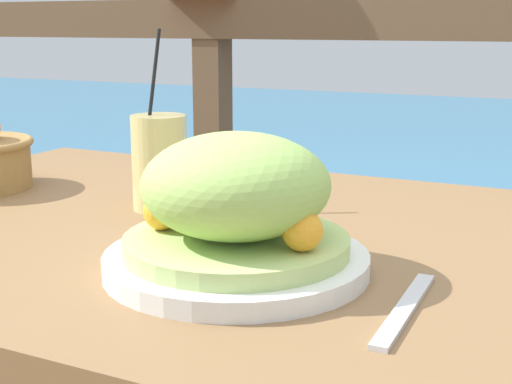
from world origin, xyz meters
name	(u,v)px	position (x,y,z in m)	size (l,w,h in m)	color
patio_table	(241,307)	(0.00, 0.00, 0.65)	(1.21, 0.76, 0.76)	olive
railing_fence	(398,141)	(0.00, 0.74, 0.76)	(2.80, 0.08, 1.06)	brown
salad_plate	(236,213)	(0.07, -0.14, 0.82)	(0.27, 0.27, 0.14)	white
drink_glass	(159,162)	(-0.15, 0.04, 0.82)	(0.08, 0.08, 0.24)	#DBCC7F
fork	(405,309)	(0.25, -0.17, 0.76)	(0.02, 0.18, 0.00)	silver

